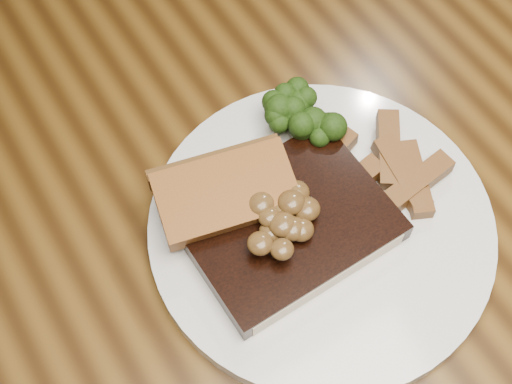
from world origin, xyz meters
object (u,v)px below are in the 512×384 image
(plate, at_px, (321,228))
(garlic_bread, at_px, (227,206))
(steak, at_px, (287,225))
(dining_table, at_px, (276,261))
(potato_wedges, at_px, (364,174))

(plate, bearing_deg, garlic_bread, 139.65)
(plate, bearing_deg, steak, 159.23)
(dining_table, height_order, plate, plate)
(dining_table, bearing_deg, potato_wedges, -9.67)
(garlic_bread, bearing_deg, dining_table, -17.85)
(dining_table, distance_m, steak, 0.12)
(garlic_bread, relative_size, potato_wedges, 1.22)
(steak, height_order, potato_wedges, same)
(potato_wedges, bearing_deg, garlic_bread, 162.81)
(potato_wedges, bearing_deg, dining_table, 170.33)
(plate, relative_size, garlic_bread, 2.60)
(steak, distance_m, garlic_bread, 0.05)
(steak, bearing_deg, garlic_bread, 127.46)
(plate, height_order, potato_wedges, potato_wedges)
(dining_table, distance_m, plate, 0.11)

